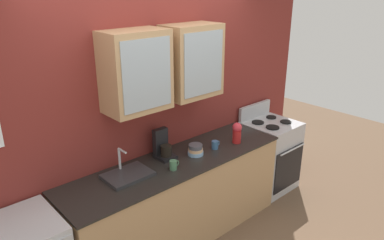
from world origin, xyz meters
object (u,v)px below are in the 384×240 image
at_px(stove_range, 269,155).
at_px(coffee_maker, 163,147).
at_px(vase, 237,132).
at_px(cup_near_bowls, 215,145).
at_px(cup_near_sink, 173,165).
at_px(bowl_stack, 196,150).
at_px(sink_faucet, 127,174).

height_order(stove_range, coffee_maker, coffee_maker).
bearing_deg(vase, coffee_maker, 162.00).
bearing_deg(stove_range, cup_near_bowls, -177.36).
bearing_deg(stove_range, vase, -172.66).
bearing_deg(cup_near_bowls, cup_near_sink, -174.31).
distance_m(bowl_stack, vase, 0.54).
distance_m(sink_faucet, coffee_maker, 0.50).
relative_size(bowl_stack, vase, 0.69).
distance_m(stove_range, vase, 0.96).
xyz_separation_m(cup_near_bowls, coffee_maker, (-0.52, 0.21, 0.07)).
bearing_deg(cup_near_bowls, vase, -10.23).
relative_size(bowl_stack, cup_near_bowls, 1.50).
bearing_deg(stove_range, cup_near_sink, -176.23).
xyz_separation_m(vase, cup_near_sink, (-0.89, -0.01, -0.07)).
relative_size(sink_faucet, cup_near_sink, 3.97).
bearing_deg(stove_range, coffee_maker, 174.12).
distance_m(sink_faucet, vase, 1.30).
height_order(stove_range, vase, vase).
distance_m(stove_range, sink_faucet, 2.11).
height_order(sink_faucet, vase, sink_faucet).
distance_m(bowl_stack, cup_near_bowls, 0.25).
distance_m(stove_range, bowl_stack, 1.39).
height_order(cup_near_bowls, coffee_maker, coffee_maker).
xyz_separation_m(vase, coffee_maker, (-0.80, 0.26, -0.01)).
distance_m(sink_faucet, bowl_stack, 0.76).
distance_m(sink_faucet, cup_near_bowls, 1.01).
height_order(bowl_stack, cup_near_bowls, bowl_stack).
xyz_separation_m(stove_range, bowl_stack, (-1.30, -0.02, 0.49)).
height_order(bowl_stack, vase, vase).
xyz_separation_m(stove_range, vase, (-0.77, -0.10, 0.56)).
xyz_separation_m(sink_faucet, cup_near_bowls, (1.00, -0.12, 0.02)).
relative_size(stove_range, cup_near_sink, 10.24).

